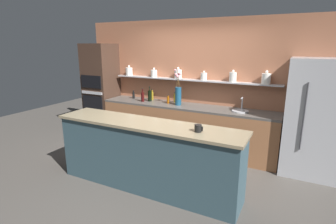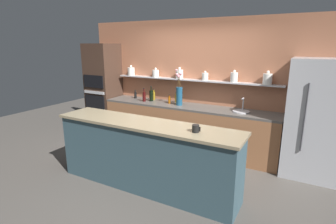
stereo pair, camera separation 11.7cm
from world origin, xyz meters
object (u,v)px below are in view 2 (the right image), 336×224
at_px(flower_vase, 179,94).
at_px(bottle_wine_0, 144,96).
at_px(bottle_wine_3, 151,96).
at_px(bottle_oil_1, 154,95).
at_px(bottle_sauce_5, 135,95).
at_px(refrigerator, 316,120).
at_px(bottle_sauce_2, 169,100).
at_px(coffee_mug, 196,129).
at_px(sink_fixture, 241,111).
at_px(oven_tower, 104,90).
at_px(bottle_oil_4, 176,98).

bearing_deg(flower_vase, bottle_wine_0, -177.57).
bearing_deg(bottle_wine_3, bottle_oil_1, 99.91).
bearing_deg(bottle_sauce_5, refrigerator, -2.47).
height_order(flower_vase, bottle_wine_3, flower_vase).
bearing_deg(bottle_sauce_2, flower_vase, -9.39).
height_order(bottle_sauce_2, coffee_mug, coffee_mug).
height_order(refrigerator, bottle_oil_1, refrigerator).
distance_m(bottle_wine_0, bottle_sauce_2, 0.58).
relative_size(refrigerator, bottle_sauce_5, 10.40).
bearing_deg(bottle_wine_0, bottle_oil_1, 69.70).
bearing_deg(bottle_sauce_5, sink_fixture, -2.53).
bearing_deg(sink_fixture, flower_vase, -177.82).
distance_m(flower_vase, sink_fixture, 1.25).
relative_size(bottle_oil_1, bottle_sauce_2, 1.28).
relative_size(refrigerator, oven_tower, 0.90).
xyz_separation_m(oven_tower, bottle_wine_0, (1.19, -0.07, -0.04)).
relative_size(bottle_sauce_2, coffee_mug, 1.65).
distance_m(refrigerator, sink_fixture, 1.19).
distance_m(bottle_oil_1, bottle_wine_3, 0.15).
xyz_separation_m(flower_vase, bottle_oil_4, (-0.17, 0.20, -0.14)).
xyz_separation_m(sink_fixture, bottle_sauce_5, (-2.42, 0.11, 0.05)).
relative_size(bottle_oil_1, bottle_sauce_5, 1.29).
xyz_separation_m(flower_vase, bottle_sauce_5, (-1.18, 0.15, -0.15)).
height_order(sink_fixture, bottle_oil_1, sink_fixture).
relative_size(refrigerator, bottle_sauce_2, 10.33).
height_order(oven_tower, bottle_oil_4, oven_tower).
distance_m(oven_tower, bottle_oil_4, 1.85).
relative_size(flower_vase, bottle_sauce_5, 3.92).
bearing_deg(flower_vase, bottle_oil_1, 163.82).
height_order(sink_fixture, bottle_wine_3, bottle_wine_3).
height_order(refrigerator, flower_vase, refrigerator).
height_order(flower_vase, bottle_sauce_5, flower_vase).
bearing_deg(bottle_oil_1, bottle_wine_0, -110.30).
distance_m(bottle_wine_3, bottle_sauce_5, 0.49).
bearing_deg(coffee_mug, bottle_oil_1, 133.55).
distance_m(sink_fixture, bottle_wine_0, 2.06).
relative_size(refrigerator, bottle_oil_1, 8.04).
distance_m(oven_tower, coffee_mug, 3.52).
height_order(bottle_oil_4, bottle_sauce_5, bottle_oil_4).
xyz_separation_m(flower_vase, coffee_mug, (1.06, -1.67, -0.08)).
relative_size(refrigerator, bottle_wine_3, 5.93).
bearing_deg(bottle_sauce_5, bottle_sauce_2, -6.89).
xyz_separation_m(bottle_oil_1, bottle_sauce_5, (-0.45, -0.06, -0.02)).
bearing_deg(oven_tower, bottle_sauce_5, 8.14).
distance_m(sink_fixture, bottle_sauce_2, 1.48).
xyz_separation_m(oven_tower, sink_fixture, (3.25, 0.01, -0.12)).
xyz_separation_m(bottle_oil_4, coffee_mug, (1.23, -1.87, 0.06)).
bearing_deg(bottle_wine_0, bottle_wine_3, 41.37).
distance_m(refrigerator, bottle_oil_1, 3.15).
xyz_separation_m(oven_tower, bottle_wine_3, (1.31, 0.03, -0.02)).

